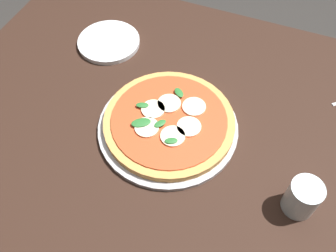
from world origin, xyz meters
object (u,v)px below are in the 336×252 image
Objects in this scene: serving_tray at (168,127)px; pizza at (169,122)px; glass_cup at (302,198)px; plate_white at (109,42)px; dining_table at (197,156)px.

pizza is (-0.00, -0.00, 0.02)m from serving_tray.
serving_tray is 4.05× the size of glass_cup.
glass_cup is (-0.62, 0.31, 0.04)m from plate_white.
pizza is at bearing 141.95° from plate_white.
serving_tray is at bearing 3.76° from dining_table.
dining_table is 7.65× the size of plate_white.
pizza reaches higher than plate_white.
glass_cup is at bearing 165.44° from serving_tray.
pizza is at bearing 1.84° from dining_table.
plate_white is at bearing -26.68° from glass_cup.
serving_tray is at bearing -14.56° from glass_cup.
plate_white is 2.14× the size of glass_cup.
pizza is 3.78× the size of glass_cup.
dining_table is at bearing -20.00° from glass_cup.
pizza is 0.36m from plate_white.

